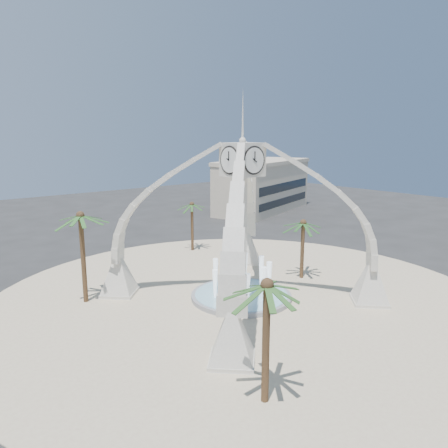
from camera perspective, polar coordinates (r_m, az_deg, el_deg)
ground at (r=35.46m, az=2.26°, el=-9.72°), size 140.00×140.00×0.00m
plaza at (r=35.44m, az=2.26°, el=-9.67°), size 40.00×40.00×0.06m
clock_tower at (r=33.63m, az=2.35°, el=0.63°), size 17.94×17.94×16.30m
fountain at (r=35.35m, az=2.27°, el=-9.28°), size 8.00×8.00×3.62m
building_ne at (r=74.48m, az=5.10°, el=5.02°), size 21.87×14.17×8.60m
palm_east at (r=39.49m, az=10.32°, el=0.09°), size 3.93×3.93×5.88m
palm_west at (r=34.57m, az=-18.25°, el=0.87°), size 5.19×5.19×7.67m
palm_north at (r=48.44m, az=-4.22°, el=2.50°), size 3.40×3.40×5.92m
palm_south at (r=20.60m, az=5.64°, el=-8.16°), size 4.91×4.91×6.82m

